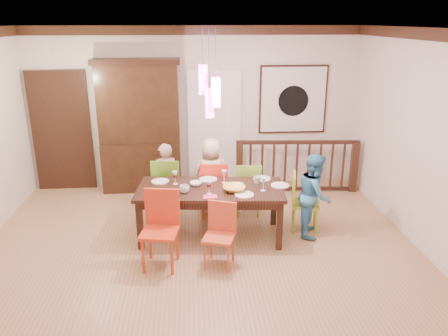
{
  "coord_description": "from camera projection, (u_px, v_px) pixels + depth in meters",
  "views": [
    {
      "loc": [
        -0.09,
        -5.4,
        3.0
      ],
      "look_at": [
        0.37,
        0.44,
        1.0
      ],
      "focal_mm": 35.0,
      "sensor_mm": 36.0,
      "label": 1
    }
  ],
  "objects": [
    {
      "name": "floor",
      "position": [
        200.0,
        247.0,
        6.07
      ],
      "size": [
        6.0,
        6.0,
        0.0
      ],
      "primitive_type": "plane",
      "color": "#A4724F",
      "rests_on": "ground"
    },
    {
      "name": "ceiling",
      "position": [
        196.0,
        28.0,
        5.13
      ],
      "size": [
        6.0,
        6.0,
        0.0
      ],
      "primitive_type": "plane",
      "rotation": [
        3.14,
        0.0,
        0.0
      ],
      "color": "white",
      "rests_on": "wall_back"
    },
    {
      "name": "wall_back",
      "position": [
        195.0,
        109.0,
        7.96
      ],
      "size": [
        6.0,
        0.0,
        6.0
      ],
      "primitive_type": "plane",
      "rotation": [
        1.57,
        0.0,
        0.0
      ],
      "color": "beige",
      "rests_on": "floor"
    },
    {
      "name": "wall_right",
      "position": [
        423.0,
        142.0,
        5.82
      ],
      "size": [
        0.0,
        5.0,
        5.0
      ],
      "primitive_type": "plane",
      "rotation": [
        1.57,
        0.0,
        -1.57
      ],
      "color": "beige",
      "rests_on": "floor"
    },
    {
      "name": "crown_molding",
      "position": [
        196.0,
        35.0,
        5.16
      ],
      "size": [
        6.0,
        5.0,
        0.16
      ],
      "primitive_type": null,
      "color": "black",
      "rests_on": "wall_back"
    },
    {
      "name": "panel_door",
      "position": [
        62.0,
        133.0,
        7.86
      ],
      "size": [
        1.04,
        0.07,
        2.24
      ],
      "primitive_type": "cube",
      "color": "black",
      "rests_on": "wall_back"
    },
    {
      "name": "white_doorway",
      "position": [
        214.0,
        130.0,
        8.08
      ],
      "size": [
        0.97,
        0.05,
        2.22
      ],
      "primitive_type": "cube",
      "color": "silver",
      "rests_on": "wall_back"
    },
    {
      "name": "painting",
      "position": [
        293.0,
        100.0,
        8.01
      ],
      "size": [
        1.25,
        0.06,
        1.25
      ],
      "color": "black",
      "rests_on": "wall_back"
    },
    {
      "name": "pendant_cluster",
      "position": [
        209.0,
        91.0,
        5.7
      ],
      "size": [
        0.27,
        0.21,
        1.14
      ],
      "color": "#EB46BD",
      "rests_on": "ceiling"
    },
    {
      "name": "dining_table",
      "position": [
        211.0,
        193.0,
        6.17
      ],
      "size": [
        2.12,
        1.11,
        0.75
      ],
      "rotation": [
        0.0,
        0.0,
        -0.09
      ],
      "color": "black",
      "rests_on": "floor"
    },
    {
      "name": "chair_far_left",
      "position": [
        167.0,
        182.0,
        6.92
      ],
      "size": [
        0.46,
        0.46,
        0.96
      ],
      "rotation": [
        0.0,
        0.0,
        3.07
      ],
      "color": "#619F22",
      "rests_on": "floor"
    },
    {
      "name": "chair_far_mid",
      "position": [
        213.0,
        185.0,
        6.86
      ],
      "size": [
        0.42,
        0.42,
        0.93
      ],
      "rotation": [
        0.0,
        0.0,
        3.14
      ],
      "color": "red",
      "rests_on": "floor"
    },
    {
      "name": "chair_far_right",
      "position": [
        248.0,
        184.0,
        6.96
      ],
      "size": [
        0.42,
        0.42,
        0.88
      ],
      "rotation": [
        0.0,
        0.0,
        3.09
      ],
      "color": "#7CA934",
      "rests_on": "floor"
    },
    {
      "name": "chair_near_left",
      "position": [
        159.0,
        226.0,
        5.42
      ],
      "size": [
        0.51,
        0.51,
        0.98
      ],
      "rotation": [
        0.0,
        0.0,
        -0.16
      ],
      "color": "red",
      "rests_on": "floor"
    },
    {
      "name": "chair_near_mid",
      "position": [
        219.0,
        232.0,
        5.46
      ],
      "size": [
        0.47,
        0.47,
        0.82
      ],
      "rotation": [
        0.0,
        0.0,
        -0.32
      ],
      "color": "#BA4527",
      "rests_on": "floor"
    },
    {
      "name": "chair_end_right",
      "position": [
        306.0,
        199.0,
        6.4
      ],
      "size": [
        0.47,
        0.47,
        0.88
      ],
      "rotation": [
        0.0,
        0.0,
        1.35
      ],
      "color": "#8DAA1E",
      "rests_on": "floor"
    },
    {
      "name": "china_hutch",
      "position": [
        140.0,
        126.0,
        7.78
      ],
      "size": [
        1.5,
        0.46,
        2.37
      ],
      "color": "black",
      "rests_on": "floor"
    },
    {
      "name": "balustrade",
      "position": [
        297.0,
        165.0,
        7.88
      ],
      "size": [
        2.21,
        0.23,
        0.96
      ],
      "rotation": [
        0.0,
        0.0,
        -0.07
      ],
      "color": "black",
      "rests_on": "floor"
    },
    {
      "name": "person_far_left",
      "position": [
        166.0,
        180.0,
        6.9
      ],
      "size": [
        0.49,
        0.38,
        1.19
      ],
      "primitive_type": "imported",
      "rotation": [
        0.0,
        0.0,
        3.39
      ],
      "color": "beige",
      "rests_on": "floor"
    },
    {
      "name": "person_far_mid",
      "position": [
        211.0,
        176.0,
        7.01
      ],
      "size": [
        0.63,
        0.43,
        1.24
      ],
      "primitive_type": "imported",
      "rotation": [
        0.0,
        0.0,
        3.21
      ],
      "color": "beige",
      "rests_on": "floor"
    },
    {
      "name": "person_end_right",
      "position": [
        315.0,
        195.0,
        6.26
      ],
      "size": [
        0.61,
        0.7,
        1.22
      ],
      "primitive_type": "imported",
      "rotation": [
        0.0,
        0.0,
        1.3
      ],
      "color": "teal",
      "rests_on": "floor"
    },
    {
      "name": "serving_bowl",
      "position": [
        234.0,
        188.0,
        6.02
      ],
      "size": [
        0.31,
        0.31,
        0.08
      ],
      "primitive_type": "imported",
      "rotation": [
        0.0,
        0.0,
        0.0
      ],
      "color": "gold",
      "rests_on": "dining_table"
    },
    {
      "name": "small_bowl",
      "position": [
        196.0,
        184.0,
        6.21
      ],
      "size": [
        0.22,
        0.22,
        0.06
      ],
      "primitive_type": "imported",
      "rotation": [
        0.0,
        0.0,
        -0.31
      ],
      "color": "white",
      "rests_on": "dining_table"
    },
    {
      "name": "cup_left",
      "position": [
        184.0,
        189.0,
        5.95
      ],
      "size": [
        0.16,
        0.16,
        0.11
      ],
      "primitive_type": "imported",
      "rotation": [
        0.0,
        0.0,
        0.25
      ],
      "color": "silver",
      "rests_on": "dining_table"
    },
    {
      "name": "cup_right",
      "position": [
        257.0,
        180.0,
        6.29
      ],
      "size": [
        0.14,
        0.14,
        0.1
      ],
      "primitive_type": "imported",
      "rotation": [
        0.0,
        0.0,
        -0.32
      ],
      "color": "silver",
      "rests_on": "dining_table"
    },
    {
      "name": "plate_far_left",
      "position": [
        160.0,
        181.0,
        6.36
      ],
      "size": [
        0.26,
        0.26,
        0.01
      ],
      "primitive_type": "cylinder",
      "color": "white",
      "rests_on": "dining_table"
    },
    {
      "name": "plate_far_mid",
      "position": [
        208.0,
        179.0,
        6.45
      ],
      "size": [
        0.26,
        0.26,
        0.01
      ],
      "primitive_type": "cylinder",
      "color": "white",
      "rests_on": "dining_table"
    },
    {
      "name": "plate_far_right",
      "position": [
        262.0,
        179.0,
        6.47
      ],
      "size": [
        0.26,
        0.26,
        0.01
      ],
      "primitive_type": "cylinder",
      "color": "white",
      "rests_on": "dining_table"
    },
    {
      "name": "plate_near_left",
      "position": [
        157.0,
        196.0,
        5.84
      ],
      "size": [
        0.26,
        0.26,
        0.01
      ],
      "primitive_type": "cylinder",
      "color": "white",
      "rests_on": "dining_table"
    },
    {
      "name": "plate_near_mid",
      "position": [
        244.0,
        195.0,
        5.88
      ],
      "size": [
        0.26,
        0.26,
        0.01
      ],
      "primitive_type": "cylinder",
      "color": "white",
      "rests_on": "dining_table"
    },
    {
      "name": "plate_end_right",
      "position": [
        280.0,
        185.0,
        6.21
      ],
      "size": [
        0.26,
        0.26,
        0.01
      ],
      "primitive_type": "cylinder",
      "color": "white",
      "rests_on": "dining_table"
    },
    {
      "name": "wine_glass_a",
      "position": [
        175.0,
        178.0,
        6.25
      ],
      "size": [
        0.08,
        0.08,
        0.19
      ],
      "primitive_type": null,
      "color": "#590C19",
      "rests_on": "dining_table"
    },
    {
      "name": "wine_glass_b",
      "position": [
        224.0,
        177.0,
        6.3
      ],
      "size": [
        0.08,
        0.08,
        0.19
      ],
      "primitive_type": null,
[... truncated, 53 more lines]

